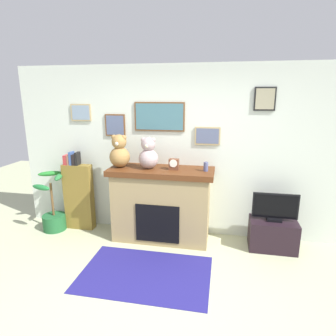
# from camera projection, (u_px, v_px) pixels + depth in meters

# --- Properties ---
(ground_plane) EXTENTS (12.00, 12.00, 0.00)m
(ground_plane) POSITION_uv_depth(u_px,v_px,m) (148.00, 317.00, 2.88)
(ground_plane) COLOR #ABB08A
(back_wall) EXTENTS (5.20, 0.15, 2.60)m
(back_wall) POSITION_uv_depth(u_px,v_px,m) (179.00, 152.00, 4.45)
(back_wall) COLOR silver
(back_wall) RESTS_ON ground_plane
(fireplace) EXTENTS (1.54, 0.63, 1.11)m
(fireplace) POSITION_uv_depth(u_px,v_px,m) (161.00, 204.00, 4.35)
(fireplace) COLOR #998255
(fireplace) RESTS_ON ground_plane
(bookshelf) EXTENTS (0.46, 0.16, 1.29)m
(bookshelf) POSITION_uv_depth(u_px,v_px,m) (79.00, 195.00, 4.68)
(bookshelf) COLOR olive
(bookshelf) RESTS_ON ground_plane
(potted_plant) EXTENTS (0.52, 0.58, 0.95)m
(potted_plant) POSITION_uv_depth(u_px,v_px,m) (54.00, 213.00, 4.69)
(potted_plant) COLOR #1E592D
(potted_plant) RESTS_ON ground_plane
(tv_stand) EXTENTS (0.65, 0.40, 0.43)m
(tv_stand) POSITION_uv_depth(u_px,v_px,m) (272.00, 234.00, 4.12)
(tv_stand) COLOR black
(tv_stand) RESTS_ON ground_plane
(television) EXTENTS (0.62, 0.14, 0.40)m
(television) POSITION_uv_depth(u_px,v_px,m) (275.00, 208.00, 4.02)
(television) COLOR black
(television) RESTS_ON tv_stand
(area_rug) EXTENTS (1.60, 1.06, 0.01)m
(area_rug) POSITION_uv_depth(u_px,v_px,m) (145.00, 274.00, 3.57)
(area_rug) COLOR navy
(area_rug) RESTS_ON ground_plane
(candle_jar) EXTENTS (0.07, 0.07, 0.13)m
(candle_jar) POSITION_uv_depth(u_px,v_px,m) (206.00, 167.00, 4.06)
(candle_jar) COLOR #4C517A
(candle_jar) RESTS_ON fireplace
(mantel_clock) EXTENTS (0.14, 0.10, 0.16)m
(mantel_clock) POSITION_uv_depth(u_px,v_px,m) (174.00, 164.00, 4.14)
(mantel_clock) COLOR brown
(mantel_clock) RESTS_ON fireplace
(teddy_bear_grey) EXTENTS (0.30, 0.30, 0.49)m
(teddy_bear_grey) POSITION_uv_depth(u_px,v_px,m) (120.00, 153.00, 4.26)
(teddy_bear_grey) COLOR olive
(teddy_bear_grey) RESTS_ON fireplace
(teddy_bear_brown) EXTENTS (0.29, 0.29, 0.46)m
(teddy_bear_brown) POSITION_uv_depth(u_px,v_px,m) (148.00, 154.00, 4.18)
(teddy_bear_brown) COLOR #A48F8F
(teddy_bear_brown) RESTS_ON fireplace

